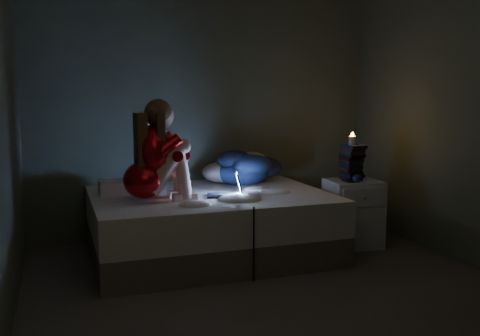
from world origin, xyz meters
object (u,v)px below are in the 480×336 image
nightstand (353,213)px  phone (349,181)px  woman (143,151)px  laptop (224,184)px  candle (352,140)px  bed (210,224)px

nightstand → phone: bearing=-137.8°
woman → laptop: bearing=-2.2°
nightstand → phone: size_ratio=4.57×
nightstand → phone: (-0.09, -0.07, 0.33)m
candle → nightstand: bearing=-89.0°
laptop → candle: bearing=19.4°
bed → candle: 1.57m
candle → phone: size_ratio=0.57×
woman → laptop: size_ratio=2.75×
phone → candle: bearing=48.6°
laptop → nightstand: size_ratio=0.48×
bed → laptop: bearing=-69.5°
woman → candle: woman is taller
nightstand → candle: size_ratio=8.00×
laptop → nightstand: (1.31, 0.03, -0.36)m
woman → candle: (2.00, 0.06, 0.03)m
laptop → candle: 1.35m
bed → phone: size_ratio=14.80×
bed → candle: (1.38, -0.13, 0.74)m
candle → phone: 0.40m
bed → nightstand: (1.38, -0.18, 0.03)m
laptop → phone: 1.22m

